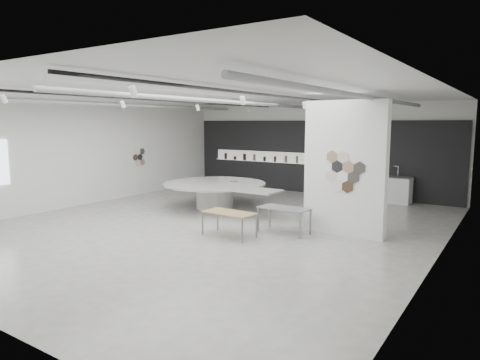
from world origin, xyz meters
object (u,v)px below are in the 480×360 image
Objects in this scene: display_island at (216,192)px; sample_table_wood at (229,214)px; partition_column at (345,169)px; sample_table_stone at (284,210)px; kitchen_counter at (387,189)px.

sample_table_wood is at bearing -46.86° from display_island.
sample_table_wood is (-2.46, -1.89, -1.19)m from partition_column.
sample_table_stone is 6.39m from kitchen_counter.
sample_table_stone is at bearing -151.75° from partition_column.
sample_table_stone is at bearing -98.58° from kitchen_counter.
kitchen_counter is (-0.27, 5.53, -1.30)m from partition_column.
display_island is at bearing -134.14° from kitchen_counter.
kitchen_counter reaches higher than sample_table_stone.
display_island is 3.31× the size of sample_table_stone.
kitchen_counter is at bearing 92.83° from partition_column.
sample_table_stone is (1.05, 1.13, 0.03)m from sample_table_wood.
display_island is at bearing 169.32° from partition_column.
partition_column is at bearing 28.25° from sample_table_stone.
partition_column is 0.78× the size of display_island.
display_island is at bearing 131.83° from sample_table_wood.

